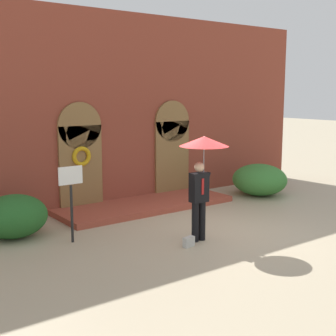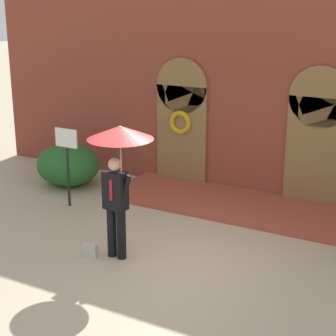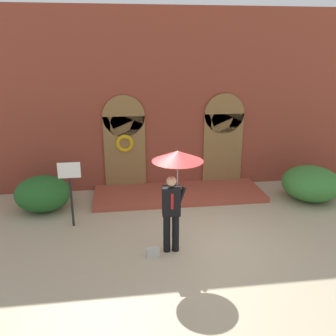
{
  "view_description": "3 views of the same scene",
  "coord_description": "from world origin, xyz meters",
  "px_view_note": "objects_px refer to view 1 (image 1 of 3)",
  "views": [
    {
      "loc": [
        -7.31,
        -7.92,
        3.34
      ],
      "look_at": [
        -0.19,
        1.71,
        1.37
      ],
      "focal_mm": 50.0,
      "sensor_mm": 36.0,
      "label": 1
    },
    {
      "loc": [
        4.44,
        -7.53,
        4.34
      ],
      "look_at": [
        -0.65,
        1.56,
        1.18
      ],
      "focal_mm": 60.0,
      "sensor_mm": 36.0,
      "label": 2
    },
    {
      "loc": [
        -1.83,
        -7.62,
        4.45
      ],
      "look_at": [
        -0.54,
        1.62,
        1.41
      ],
      "focal_mm": 40.0,
      "sensor_mm": 36.0,
      "label": 3
    }
  ],
  "objects_px": {
    "sign_post": "(71,191)",
    "shrub_left": "(14,216)",
    "handbag": "(189,242)",
    "shrub_right": "(260,180)",
    "person_with_umbrella": "(203,157)"
  },
  "relations": [
    {
      "from": "sign_post",
      "to": "shrub_left",
      "type": "distance_m",
      "value": 1.6
    },
    {
      "from": "handbag",
      "to": "shrub_right",
      "type": "distance_m",
      "value": 5.75
    },
    {
      "from": "person_with_umbrella",
      "to": "handbag",
      "type": "height_order",
      "value": "person_with_umbrella"
    },
    {
      "from": "sign_post",
      "to": "shrub_right",
      "type": "xyz_separation_m",
      "value": [
        6.98,
        0.84,
        -0.66
      ]
    },
    {
      "from": "person_with_umbrella",
      "to": "shrub_left",
      "type": "height_order",
      "value": "person_with_umbrella"
    },
    {
      "from": "shrub_right",
      "to": "shrub_left",
      "type": "bearing_deg",
      "value": 177.94
    },
    {
      "from": "sign_post",
      "to": "shrub_left",
      "type": "xyz_separation_m",
      "value": [
        -0.93,
        1.13,
        -0.66
      ]
    },
    {
      "from": "person_with_umbrella",
      "to": "shrub_right",
      "type": "relative_size",
      "value": 1.32
    },
    {
      "from": "shrub_left",
      "to": "shrub_right",
      "type": "relative_size",
      "value": 0.87
    },
    {
      "from": "shrub_right",
      "to": "person_with_umbrella",
      "type": "bearing_deg",
      "value": -151.79
    },
    {
      "from": "person_with_umbrella",
      "to": "sign_post",
      "type": "relative_size",
      "value": 1.37
    },
    {
      "from": "shrub_left",
      "to": "shrub_right",
      "type": "distance_m",
      "value": 7.91
    },
    {
      "from": "handbag",
      "to": "shrub_right",
      "type": "bearing_deg",
      "value": 16.67
    },
    {
      "from": "handbag",
      "to": "shrub_left",
      "type": "height_order",
      "value": "shrub_left"
    },
    {
      "from": "person_with_umbrella",
      "to": "shrub_left",
      "type": "bearing_deg",
      "value": 140.95
    }
  ]
}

